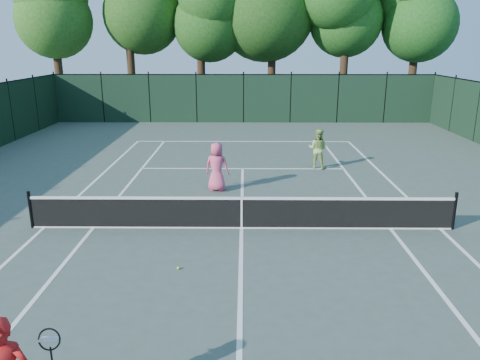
{
  "coord_description": "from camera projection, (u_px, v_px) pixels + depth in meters",
  "views": [
    {
      "loc": [
        0.08,
        -12.02,
        4.92
      ],
      "look_at": [
        -0.05,
        1.0,
        1.1
      ],
      "focal_mm": 35.0,
      "sensor_mm": 36.0,
      "label": 1
    }
  ],
  "objects": [
    {
      "name": "ground",
      "position": [
        242.0,
        228.0,
        12.92
      ],
      "size": [
        90.0,
        90.0,
        0.0
      ],
      "primitive_type": "plane",
      "color": "#425149",
      "rests_on": "ground"
    },
    {
      "name": "sideline_doubles_left",
      "position": [
        44.0,
        227.0,
        12.97
      ],
      "size": [
        0.1,
        23.77,
        0.01
      ],
      "primitive_type": "cube",
      "color": "white",
      "rests_on": "ground"
    },
    {
      "name": "sideline_doubles_right",
      "position": [
        440.0,
        229.0,
        12.87
      ],
      "size": [
        0.1,
        23.77,
        0.01
      ],
      "primitive_type": "cube",
      "color": "white",
      "rests_on": "ground"
    },
    {
      "name": "sideline_singles_left",
      "position": [
        93.0,
        228.0,
        12.96
      ],
      "size": [
        0.1,
        23.77,
        0.01
      ],
      "primitive_type": "cube",
      "color": "white",
      "rests_on": "ground"
    },
    {
      "name": "sideline_singles_right",
      "position": [
        391.0,
        229.0,
        12.88
      ],
      "size": [
        0.1,
        23.77,
        0.01
      ],
      "primitive_type": "cube",
      "color": "white",
      "rests_on": "ground"
    },
    {
      "name": "baseline_far",
      "position": [
        243.0,
        141.0,
        24.32
      ],
      "size": [
        10.97,
        0.1,
        0.01
      ],
      "primitive_type": "cube",
      "color": "white",
      "rests_on": "ground"
    },
    {
      "name": "service_line_far",
      "position": [
        243.0,
        169.0,
        19.06
      ],
      "size": [
        8.23,
        0.1,
        0.01
      ],
      "primitive_type": "cube",
      "color": "white",
      "rests_on": "ground"
    },
    {
      "name": "center_service_line",
      "position": [
        242.0,
        228.0,
        12.92
      ],
      "size": [
        0.1,
        12.8,
        0.01
      ],
      "primitive_type": "cube",
      "color": "white",
      "rests_on": "ground"
    },
    {
      "name": "tennis_net",
      "position": [
        242.0,
        212.0,
        12.79
      ],
      "size": [
        11.69,
        0.09,
        1.06
      ],
      "color": "black",
      "rests_on": "ground"
    },
    {
      "name": "fence_far",
      "position": [
        243.0,
        99.0,
        29.77
      ],
      "size": [
        24.0,
        0.05,
        3.0
      ],
      "primitive_type": "cube",
      "color": "black",
      "rests_on": "ground"
    },
    {
      "name": "tree_2",
      "position": [
        200.0,
        0.0,
        31.69
      ],
      "size": [
        6.0,
        6.0,
        12.4
      ],
      "color": "black",
      "rests_on": "ground"
    },
    {
      "name": "tree_5",
      "position": [
        420.0,
        1.0,
        31.84
      ],
      "size": [
        5.8,
        5.8,
        12.23
      ],
      "color": "black",
      "rests_on": "ground"
    },
    {
      "name": "player_pink",
      "position": [
        217.0,
        167.0,
        16.02
      ],
      "size": [
        0.93,
        0.72,
        1.69
      ],
      "rotation": [
        0.0,
        0.0,
        2.9
      ],
      "color": "#E5507A",
      "rests_on": "ground"
    },
    {
      "name": "player_green",
      "position": [
        318.0,
        149.0,
        18.94
      ],
      "size": [
        0.97,
        0.88,
        1.62
      ],
      "rotation": [
        0.0,
        0.0,
        2.73
      ],
      "color": "#9ABE5F",
      "rests_on": "ground"
    },
    {
      "name": "loose_ball_midcourt",
      "position": [
        178.0,
        268.0,
        10.56
      ],
      "size": [
        0.07,
        0.07,
        0.07
      ],
      "primitive_type": "sphere",
      "color": "#C6E32E",
      "rests_on": "ground"
    }
  ]
}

